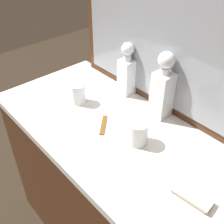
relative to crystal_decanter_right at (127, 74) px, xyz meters
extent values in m
cube|color=#472816|center=(0.16, -0.24, -0.58)|extent=(1.15, 0.58, 0.86)
cube|color=silver|center=(0.16, -0.24, -0.13)|extent=(1.18, 0.60, 0.04)
cube|color=#472816|center=(0.16, 0.05, 0.22)|extent=(1.00, 0.03, 0.67)
cube|color=gray|center=(0.16, 0.03, 0.22)|extent=(0.92, 0.01, 0.59)
cube|color=white|center=(0.00, 0.00, -0.02)|extent=(0.07, 0.07, 0.18)
cube|color=brown|center=(0.00, 0.00, -0.06)|extent=(0.06, 0.06, 0.10)
cylinder|color=white|center=(0.00, 0.00, 0.09)|extent=(0.04, 0.04, 0.03)
sphere|color=white|center=(0.00, 0.00, 0.13)|extent=(0.06, 0.06, 0.06)
cube|color=white|center=(0.24, -0.01, 0.00)|extent=(0.08, 0.08, 0.22)
cube|color=brown|center=(0.24, -0.01, -0.05)|extent=(0.07, 0.07, 0.13)
cylinder|color=white|center=(0.24, -0.01, 0.12)|extent=(0.04, 0.04, 0.03)
sphere|color=white|center=(0.24, -0.01, 0.17)|extent=(0.07, 0.07, 0.07)
cylinder|color=white|center=(-0.09, -0.23, -0.06)|extent=(0.08, 0.08, 0.10)
cylinder|color=silver|center=(-0.09, -0.23, -0.10)|extent=(0.07, 0.07, 0.01)
cylinder|color=white|center=(0.30, -0.23, -0.06)|extent=(0.08, 0.08, 0.10)
cylinder|color=silver|center=(0.30, -0.23, -0.10)|extent=(0.08, 0.08, 0.01)
cube|color=#B7A88C|center=(0.62, -0.29, -0.10)|extent=(0.13, 0.07, 0.01)
cube|color=beige|center=(0.62, -0.29, -0.09)|extent=(0.15, 0.07, 0.01)
cube|color=brown|center=(0.13, -0.26, -0.11)|extent=(0.10, 0.11, 0.01)
camera|label=1|loc=(0.87, -0.86, 0.69)|focal=44.84mm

